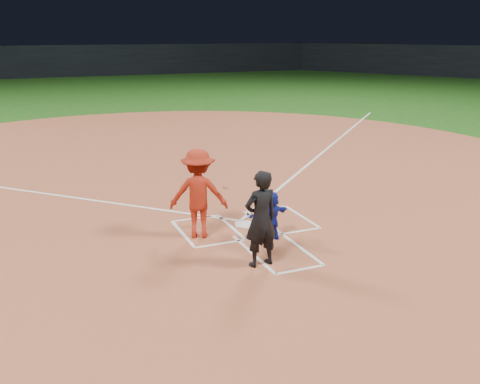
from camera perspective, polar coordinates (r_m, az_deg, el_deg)
name	(u,v)px	position (r m, az deg, el deg)	size (l,w,h in m)	color
ground	(245,225)	(13.15, 0.53, -3.56)	(120.00, 120.00, 0.00)	#194812
home_plate_dirt	(177,169)	(18.57, -6.78, 2.44)	(28.00, 28.00, 0.01)	#964B31
stadium_wall_far	(62,61)	(59.60, -18.47, 13.11)	(80.00, 1.20, 3.20)	black
home_plate	(245,224)	(13.15, 0.54, -3.48)	(0.60, 0.60, 0.02)	white
catcher	(271,216)	(12.05, 3.35, -2.55)	(1.07, 0.34, 1.15)	#13219A
umpire	(261,219)	(10.62, 2.23, -2.88)	(0.72, 0.47, 1.98)	black
chalk_markings	(183,174)	(17.91, -6.15, 1.95)	(28.35, 17.32, 0.01)	white
batter_at_plate	(198,194)	(12.15, -4.45, -0.17)	(1.51, 1.19, 2.05)	#A42312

